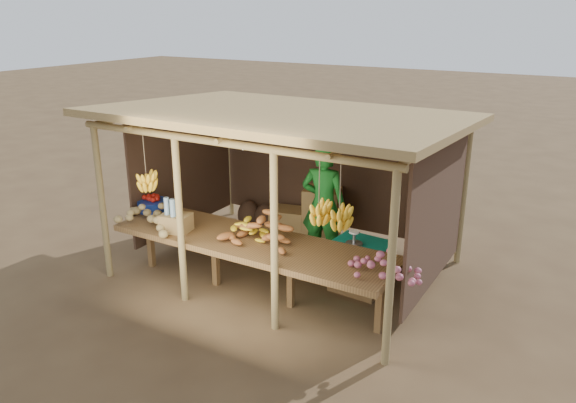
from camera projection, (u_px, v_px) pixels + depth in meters
The scene contains 13 objects.
ground at pixel (288, 268), 8.32m from camera, with size 60.00×60.00×0.00m, color brown.
stall_structure at pixel (285, 145), 7.58m from camera, with size 4.70×3.50×2.43m.
counter at pixel (251, 244), 7.30m from camera, with size 3.90×1.05×0.80m.
potato_heap at pixel (147, 212), 7.76m from camera, with size 1.08×0.65×0.37m, color olive, non-canonical shape.
sweet_potato_heap at pixel (264, 228), 7.21m from camera, with size 1.05×0.63×0.36m, color #A15B29, non-canonical shape.
onion_heap at pixel (383, 262), 6.24m from camera, with size 0.84×0.50×0.36m, color #BB5B70, non-canonical shape.
banana_pile at pixel (249, 223), 7.38m from camera, with size 0.53×0.32×0.34m, color yellow, non-canonical shape.
tomato_basin at pixel (153, 204), 8.33m from camera, with size 0.45×0.45×0.24m.
bottle_box at pixel (176, 218), 7.52m from camera, with size 0.44×0.37×0.48m.
vendor at pixel (323, 205), 8.24m from camera, with size 0.67×0.44×1.83m, color #1A7625.
tarp_crate at pixel (359, 265), 7.59m from camera, with size 0.79×0.69×0.89m.
carton_stack at pixel (311, 218), 9.20m from camera, with size 1.30×0.60×0.91m.
burlap_sacks at pixel (257, 214), 9.86m from camera, with size 0.74×0.39×0.53m.
Camera 1 is at (3.82, -6.51, 3.63)m, focal length 35.00 mm.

